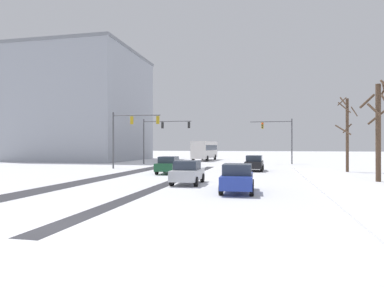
% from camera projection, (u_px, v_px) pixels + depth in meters
% --- Properties ---
extents(ground_plane, '(300.00, 300.00, 0.00)m').
position_uv_depth(ground_plane, '(53.00, 227.00, 11.06)').
color(ground_plane, white).
extents(wheel_track_left_lane, '(1.02, 33.43, 0.01)m').
position_uv_depth(wheel_track_left_lane, '(95.00, 178.00, 27.34)').
color(wheel_track_left_lane, '#38383D').
rests_on(wheel_track_left_lane, ground).
extents(wheel_track_right_lane, '(0.97, 33.43, 0.01)m').
position_uv_depth(wheel_track_right_lane, '(176.00, 180.00, 25.89)').
color(wheel_track_right_lane, '#38383D').
rests_on(wheel_track_right_lane, ground).
extents(wheel_track_center, '(0.94, 33.43, 0.01)m').
position_uv_depth(wheel_track_center, '(106.00, 179.00, 27.13)').
color(wheel_track_center, '#38383D').
rests_on(wheel_track_center, ground).
extents(sidewalk_kerb_right, '(4.00, 33.43, 0.12)m').
position_uv_depth(sidewalk_kerb_right, '(345.00, 186.00, 21.90)').
color(sidewalk_kerb_right, white).
rests_on(sidewalk_kerb_right, ground).
extents(traffic_signal_near_left, '(5.66, 0.67, 6.50)m').
position_uv_depth(traffic_signal_near_left, '(129.00, 128.00, 38.81)').
color(traffic_signal_near_left, '#47474C').
rests_on(traffic_signal_near_left, ground).
extents(traffic_signal_far_right, '(5.97, 0.38, 6.50)m').
position_uv_depth(traffic_signal_far_right, '(280.00, 133.00, 48.64)').
color(traffic_signal_far_right, '#47474C').
rests_on(traffic_signal_far_right, ground).
extents(traffic_signal_far_left, '(7.07, 0.64, 6.50)m').
position_uv_depth(traffic_signal_far_left, '(160.00, 131.00, 48.46)').
color(traffic_signal_far_left, '#47474C').
rests_on(traffic_signal_far_left, ground).
extents(car_black_lead, '(1.95, 4.16, 1.62)m').
position_uv_depth(car_black_lead, '(254.00, 163.00, 35.34)').
color(car_black_lead, black).
rests_on(car_black_lead, ground).
extents(car_dark_green_second, '(1.88, 4.12, 1.62)m').
position_uv_depth(car_dark_green_second, '(169.00, 165.00, 31.93)').
color(car_dark_green_second, '#194C2D').
rests_on(car_dark_green_second, ground).
extents(car_silver_third, '(1.89, 4.13, 1.62)m').
position_uv_depth(car_silver_third, '(188.00, 172.00, 23.29)').
color(car_silver_third, '#B7BABF').
rests_on(car_silver_third, ground).
extents(car_blue_fourth, '(1.94, 4.15, 1.62)m').
position_uv_depth(car_blue_fourth, '(237.00, 178.00, 19.15)').
color(car_blue_fourth, '#233899').
rests_on(car_blue_fourth, ground).
extents(bus_oncoming, '(2.96, 11.08, 3.38)m').
position_uv_depth(bus_oncoming, '(205.00, 149.00, 59.90)').
color(bus_oncoming, silver).
rests_on(bus_oncoming, ground).
extents(bare_tree_sidewalk_mid, '(2.48, 2.49, 7.58)m').
position_uv_depth(bare_tree_sidewalk_mid, '(378.00, 125.00, 24.93)').
color(bare_tree_sidewalk_mid, '#4C3828').
rests_on(bare_tree_sidewalk_mid, ground).
extents(bare_tree_sidewalk_far, '(2.23, 2.14, 7.66)m').
position_uv_depth(bare_tree_sidewalk_far, '(347.00, 132.00, 34.03)').
color(bare_tree_sidewalk_far, '#4C3828').
rests_on(bare_tree_sidewalk_far, ground).
extents(office_building_far_left_block, '(20.24, 20.80, 19.49)m').
position_uv_depth(office_building_far_left_block, '(83.00, 107.00, 62.12)').
color(office_building_far_left_block, '#9399A3').
rests_on(office_building_far_left_block, ground).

